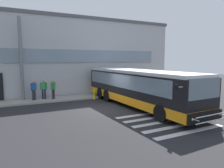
% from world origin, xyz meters
% --- Properties ---
extents(ground_plane, '(80.00, 90.00, 0.02)m').
position_xyz_m(ground_plane, '(0.00, 0.00, -0.01)').
color(ground_plane, '#232326').
rests_on(ground_plane, ground).
extents(bay_paint_stripes, '(4.40, 3.96, 0.01)m').
position_xyz_m(bay_paint_stripes, '(2.00, -4.20, 0.00)').
color(bay_paint_stripes, silver).
rests_on(bay_paint_stripes, ground).
extents(terminal_building, '(23.14, 13.80, 7.60)m').
position_xyz_m(terminal_building, '(-0.69, 11.62, 3.79)').
color(terminal_building, '#B7B7BC').
rests_on(terminal_building, ground).
extents(boarding_curb, '(25.34, 2.00, 0.15)m').
position_xyz_m(boarding_curb, '(0.00, 4.80, 0.07)').
color(boarding_curb, '#9E9B93').
rests_on(boarding_curb, ground).
extents(entry_support_column, '(0.28, 0.28, 6.76)m').
position_xyz_m(entry_support_column, '(-4.85, 5.40, 3.53)').
color(entry_support_column, slate).
rests_on(entry_support_column, boarding_curb).
extents(bus_main_foreground, '(3.03, 12.08, 2.70)m').
position_xyz_m(bus_main_foreground, '(2.74, -0.20, 1.34)').
color(bus_main_foreground, black).
rests_on(bus_main_foreground, ground).
extents(passenger_near_column, '(0.50, 0.40, 1.68)m').
position_xyz_m(passenger_near_column, '(-4.05, 4.82, 1.08)').
color(passenger_near_column, '#2D2D33').
rests_on(passenger_near_column, boarding_curb).
extents(passenger_by_doorway, '(0.55, 0.47, 1.68)m').
position_xyz_m(passenger_by_doorway, '(-3.25, 4.95, 1.11)').
color(passenger_by_doorway, '#1E2338').
rests_on(passenger_by_doorway, boarding_curb).
extents(passenger_at_curb_edge, '(0.42, 0.46, 1.68)m').
position_xyz_m(passenger_at_curb_edge, '(-2.55, 4.53, 1.08)').
color(passenger_at_curb_edge, '#2D2D33').
rests_on(passenger_at_curb_edge, boarding_curb).
extents(safety_bollard_yellow, '(0.18, 0.18, 0.90)m').
position_xyz_m(safety_bollard_yellow, '(0.78, 3.60, 0.45)').
color(safety_bollard_yellow, yellow).
rests_on(safety_bollard_yellow, ground).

